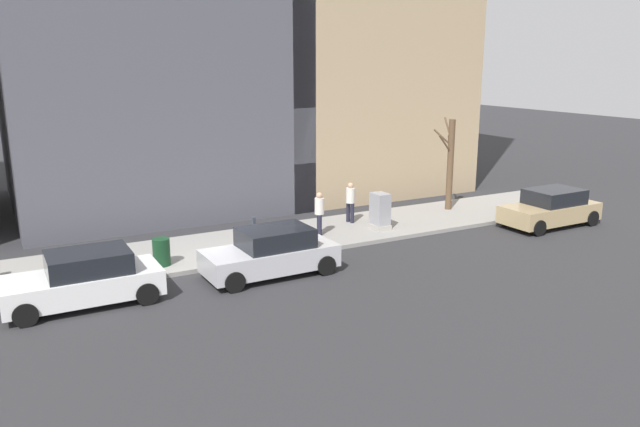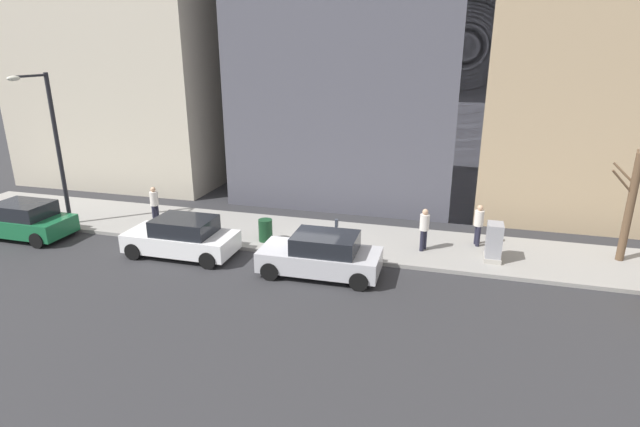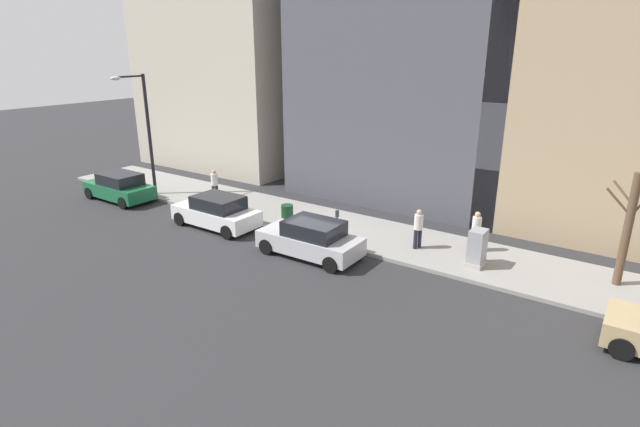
# 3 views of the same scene
# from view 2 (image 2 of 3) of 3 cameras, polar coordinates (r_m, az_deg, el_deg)

# --- Properties ---
(ground_plane) EXTENTS (120.00, 120.00, 0.00)m
(ground_plane) POSITION_cam_2_polar(r_m,az_deg,el_deg) (19.13, -2.22, -5.00)
(ground_plane) COLOR #2B2B2D
(sidewalk) EXTENTS (4.00, 36.00, 0.15)m
(sidewalk) POSITION_cam_2_polar(r_m,az_deg,el_deg) (20.87, -0.56, -2.71)
(sidewalk) COLOR gray
(sidewalk) RESTS_ON ground
(parked_car_silver) EXTENTS (1.98, 4.23, 1.52)m
(parked_car_silver) POSITION_cam_2_polar(r_m,az_deg,el_deg) (17.42, 0.15, -4.80)
(parked_car_silver) COLOR #B7B7BC
(parked_car_silver) RESTS_ON ground
(parked_car_white) EXTENTS (1.92, 4.20, 1.52)m
(parked_car_white) POSITION_cam_2_polar(r_m,az_deg,el_deg) (19.73, -15.48, -2.64)
(parked_car_white) COLOR white
(parked_car_white) RESTS_ON ground
(parked_car_green) EXTENTS (1.94, 4.21, 1.52)m
(parked_car_green) POSITION_cam_2_polar(r_m,az_deg,el_deg) (24.30, -30.85, -0.67)
(parked_car_green) COLOR #196038
(parked_car_green) RESTS_ON ground
(parking_meter) EXTENTS (0.14, 0.10, 1.35)m
(parking_meter) POSITION_cam_2_polar(r_m,az_deg,el_deg) (18.84, 1.90, -2.17)
(parking_meter) COLOR slate
(parking_meter) RESTS_ON sidewalk
(utility_box) EXTENTS (0.83, 0.61, 1.43)m
(utility_box) POSITION_cam_2_polar(r_m,az_deg,el_deg) (19.30, 19.25, -3.15)
(utility_box) COLOR #A8A399
(utility_box) RESTS_ON sidewalk
(streetlamp) EXTENTS (1.97, 0.32, 6.50)m
(streetlamp) POSITION_cam_2_polar(r_m,az_deg,el_deg) (23.86, -28.34, 7.60)
(streetlamp) COLOR black
(streetlamp) RESTS_ON sidewalk
(bare_tree) EXTENTS (0.92, 1.29, 4.05)m
(bare_tree) POSITION_cam_2_polar(r_m,az_deg,el_deg) (20.96, 31.89, 0.76)
(bare_tree) COLOR brown
(bare_tree) RESTS_ON sidewalk
(trash_bin) EXTENTS (0.56, 0.56, 0.90)m
(trash_bin) POSITION_cam_2_polar(r_m,az_deg,el_deg) (20.26, -6.25, -1.91)
(trash_bin) COLOR #14381E
(trash_bin) RESTS_ON sidewalk
(pedestrian_near_meter) EXTENTS (0.39, 0.36, 1.66)m
(pedestrian_near_meter) POSITION_cam_2_polar(r_m,az_deg,el_deg) (20.50, 17.68, -1.02)
(pedestrian_near_meter) COLOR #1E1E2D
(pedestrian_near_meter) RESTS_ON sidewalk
(pedestrian_midblock) EXTENTS (0.38, 0.36, 1.66)m
(pedestrian_midblock) POSITION_cam_2_polar(r_m,az_deg,el_deg) (19.48, 11.83, -1.53)
(pedestrian_midblock) COLOR #1E1E2D
(pedestrian_midblock) RESTS_ON sidewalk
(pedestrian_far_corner) EXTENTS (0.40, 0.36, 1.66)m
(pedestrian_far_corner) POSITION_cam_2_polar(r_m,az_deg,el_deg) (23.22, -18.40, 1.17)
(pedestrian_far_corner) COLOR #1E1E2D
(pedestrian_far_corner) RESTS_ON sidewalk
(office_tower_right) EXTENTS (11.52, 11.52, 20.00)m
(office_tower_right) POSITION_cam_2_polar(r_m,az_deg,el_deg) (33.74, -19.70, 21.54)
(office_tower_right) COLOR #BCB29E
(office_tower_right) RESTS_ON ground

